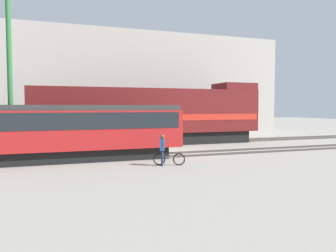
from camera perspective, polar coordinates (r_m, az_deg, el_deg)
ground_plane at (r=21.98m, az=1.27°, el=-4.59°), size 120.00×120.00×0.00m
track_near at (r=20.63m, az=2.68°, el=-4.92°), size 60.00×1.51×0.14m
track_far at (r=26.58m, az=-2.40°, el=-3.07°), size 60.00×1.51×0.14m
building_backdrop at (r=34.54m, az=-6.42°, el=6.92°), size 31.11×6.00×10.41m
freight_locomotive at (r=26.37m, az=-2.81°, el=1.87°), size 18.27×3.04×5.07m
streetcar at (r=19.01m, az=-17.35°, el=-0.55°), size 12.97×2.54×3.13m
bicycle at (r=17.05m, az=0.20°, el=-5.79°), size 1.58×0.72×0.70m
person at (r=16.84m, az=-1.01°, el=-3.67°), size 0.33×0.41×1.62m
utility_pole_left at (r=22.36m, az=-25.84°, el=7.85°), size 0.30×0.30×9.84m
utility_pole_center at (r=22.30m, az=-25.74°, el=5.24°), size 0.25×0.25×7.80m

